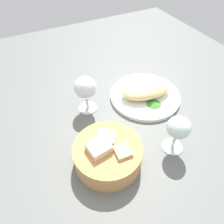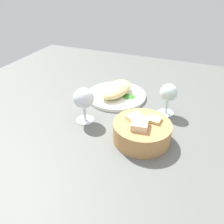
{
  "view_description": "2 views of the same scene",
  "coord_description": "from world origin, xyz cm",
  "px_view_note": "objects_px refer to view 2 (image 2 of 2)",
  "views": [
    {
      "loc": [
        22.44,
        47.69,
        51.47
      ],
      "look_at": [
        1.2,
        5.67,
        3.08
      ],
      "focal_mm": 33.82,
      "sensor_mm": 36.0,
      "label": 1
    },
    {
      "loc": [
        65.99,
        32.15,
        47.07
      ],
      "look_at": [
        3.19,
        6.69,
        3.83
      ],
      "focal_mm": 36.4,
      "sensor_mm": 36.0,
      "label": 2
    }
  ],
  "objects_px": {
    "plate": "(116,96)",
    "wine_glass_near": "(84,100)",
    "bread_basket": "(142,131)",
    "wine_glass_far": "(168,94)"
  },
  "relations": [
    {
      "from": "bread_basket",
      "to": "wine_glass_far",
      "type": "bearing_deg",
      "value": 166.79
    },
    {
      "from": "plate",
      "to": "bread_basket",
      "type": "xyz_separation_m",
      "value": [
        0.24,
        0.18,
        0.03
      ]
    },
    {
      "from": "wine_glass_near",
      "to": "wine_glass_far",
      "type": "bearing_deg",
      "value": 121.15
    },
    {
      "from": "bread_basket",
      "to": "wine_glass_near",
      "type": "bearing_deg",
      "value": -97.63
    },
    {
      "from": "plate",
      "to": "wine_glass_near",
      "type": "bearing_deg",
      "value": -11.08
    },
    {
      "from": "bread_basket",
      "to": "wine_glass_near",
      "type": "relative_size",
      "value": 1.43
    },
    {
      "from": "wine_glass_near",
      "to": "wine_glass_far",
      "type": "height_order",
      "value": "wine_glass_near"
    },
    {
      "from": "plate",
      "to": "bread_basket",
      "type": "bearing_deg",
      "value": 36.9
    },
    {
      "from": "bread_basket",
      "to": "wine_glass_far",
      "type": "xyz_separation_m",
      "value": [
        -0.19,
        0.04,
        0.05
      ]
    },
    {
      "from": "plate",
      "to": "wine_glass_near",
      "type": "distance_m",
      "value": 0.23
    }
  ]
}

